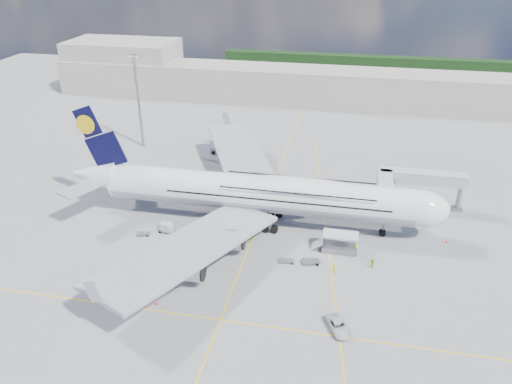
% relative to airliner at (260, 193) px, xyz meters
% --- Properties ---
extents(ground, '(300.00, 300.00, 0.00)m').
position_rel_airliner_xyz_m(ground, '(-0.26, -10.00, -6.87)').
color(ground, gray).
rests_on(ground, ground).
extents(taxi_line_main, '(0.25, 220.00, 0.01)m').
position_rel_airliner_xyz_m(taxi_line_main, '(-0.26, -10.00, -6.86)').
color(taxi_line_main, yellow).
rests_on(taxi_line_main, ground).
extents(taxi_line_cross, '(120.00, 0.25, 0.01)m').
position_rel_airliner_xyz_m(taxi_line_cross, '(-0.26, -30.00, -6.86)').
color(taxi_line_cross, yellow).
rests_on(taxi_line_cross, ground).
extents(taxi_line_diag, '(14.16, 99.06, 0.01)m').
position_rel_airliner_xyz_m(taxi_line_diag, '(13.74, -0.00, -6.86)').
color(taxi_line_diag, yellow).
rests_on(taxi_line_diag, ground).
extents(airliner, '(77.26, 79.15, 23.71)m').
position_rel_airliner_xyz_m(airliner, '(0.00, 0.00, 0.00)').
color(airliner, white).
rests_on(airliner, ground).
extents(jet_bridge, '(18.80, 12.10, 8.50)m').
position_rel_airliner_xyz_m(jet_bridge, '(29.55, 10.94, -0.02)').
color(jet_bridge, '#B7B7BC').
rests_on(jet_bridge, ground).
extents(cargo_loader, '(8.53, 3.20, 3.67)m').
position_rel_airliner_xyz_m(cargo_loader, '(16.56, -7.11, -5.62)').
color(cargo_loader, silver).
rests_on(cargo_loader, ground).
extents(light_mast, '(3.00, 0.70, 25.50)m').
position_rel_airliner_xyz_m(light_mast, '(-40.26, 35.00, 6.34)').
color(light_mast, gray).
rests_on(light_mast, ground).
extents(terminal, '(180.00, 16.00, 12.00)m').
position_rel_airliner_xyz_m(terminal, '(-0.26, 85.00, -0.87)').
color(terminal, '#B2AD9E').
rests_on(terminal, ground).
extents(hangar, '(40.00, 22.00, 18.00)m').
position_rel_airliner_xyz_m(hangar, '(-70.26, 90.00, 2.13)').
color(hangar, '#B2AD9E').
rests_on(hangar, ground).
extents(tree_line, '(160.00, 6.00, 8.00)m').
position_rel_airliner_xyz_m(tree_line, '(39.74, 130.00, -2.87)').
color(tree_line, '#193814').
rests_on(tree_line, ground).
extents(dolly_row_a, '(3.02, 2.32, 0.39)m').
position_rel_airliner_xyz_m(dolly_row_a, '(-17.42, -19.39, -6.56)').
color(dolly_row_a, gray).
rests_on(dolly_row_a, ground).
extents(dolly_row_b, '(2.89, 2.14, 0.38)m').
position_rel_airliner_xyz_m(dolly_row_b, '(-21.69, -9.27, -6.57)').
color(dolly_row_b, gray).
rests_on(dolly_row_b, ground).
extents(dolly_row_c, '(3.45, 2.06, 0.48)m').
position_rel_airliner_xyz_m(dolly_row_c, '(-8.76, -8.30, -6.49)').
color(dolly_row_c, gray).
rests_on(dolly_row_c, ground).
extents(dolly_back, '(3.50, 2.42, 2.01)m').
position_rel_airliner_xyz_m(dolly_back, '(-17.43, -7.34, -5.79)').
color(dolly_back, gray).
rests_on(dolly_back, ground).
extents(dolly_nose_far, '(2.96, 1.93, 0.40)m').
position_rel_airliner_xyz_m(dolly_nose_far, '(7.51, -12.79, -6.56)').
color(dolly_nose_far, gray).
rests_on(dolly_nose_far, ground).
extents(dolly_nose_near, '(3.62, 2.77, 0.47)m').
position_rel_airliner_xyz_m(dolly_nose_near, '(11.82, -12.24, -6.50)').
color(dolly_nose_near, gray).
rests_on(dolly_nose_near, ground).
extents(baggage_tug, '(3.03, 1.83, 1.77)m').
position_rel_airliner_xyz_m(baggage_tug, '(-10.89, -8.60, -6.09)').
color(baggage_tug, white).
rests_on(baggage_tug, ground).
extents(catering_truck_inner, '(7.57, 3.30, 4.42)m').
position_rel_airliner_xyz_m(catering_truck_inner, '(-12.46, 9.69, -4.78)').
color(catering_truck_inner, gray).
rests_on(catering_truck_inner, ground).
extents(catering_truck_outer, '(7.09, 3.96, 3.99)m').
position_rel_airliner_xyz_m(catering_truck_outer, '(-16.69, 33.41, -5.02)').
color(catering_truck_outer, gray).
rests_on(catering_truck_outer, ground).
extents(service_van, '(4.66, 6.02, 1.52)m').
position_rel_airliner_xyz_m(service_van, '(17.62, -28.63, -6.11)').
color(service_van, silver).
rests_on(service_van, ground).
extents(crew_nose, '(0.82, 0.64, 2.01)m').
position_rel_airliner_xyz_m(crew_nose, '(19.78, -7.03, -5.86)').
color(crew_nose, '#D4FB1A').
rests_on(crew_nose, ground).
extents(crew_loader, '(1.10, 1.16, 1.89)m').
position_rel_airliner_xyz_m(crew_loader, '(22.67, -11.60, -5.92)').
color(crew_loader, '#91E017').
rests_on(crew_loader, ground).
extents(crew_wing, '(0.76, 1.00, 1.58)m').
position_rel_airliner_xyz_m(crew_wing, '(-10.87, -18.30, -6.08)').
color(crew_wing, '#C9EB18').
rests_on(crew_wing, ground).
extents(crew_van, '(0.97, 0.98, 1.71)m').
position_rel_airliner_xyz_m(crew_van, '(16.15, -14.13, -6.01)').
color(crew_van, '#DCFF1A').
rests_on(crew_van, ground).
extents(crew_tug, '(1.21, 0.97, 1.64)m').
position_rel_airliner_xyz_m(crew_tug, '(-6.06, -14.36, -6.05)').
color(crew_tug, '#B7DB17').
rests_on(crew_tug, ground).
extents(cone_nose, '(0.46, 0.46, 0.58)m').
position_rel_airliner_xyz_m(cone_nose, '(36.86, -0.19, -6.59)').
color(cone_nose, red).
rests_on(cone_nose, ground).
extents(cone_wing_left_inner, '(0.40, 0.40, 0.50)m').
position_rel_airliner_xyz_m(cone_wing_left_inner, '(-10.73, 19.10, -6.63)').
color(cone_wing_left_inner, red).
rests_on(cone_wing_left_inner, ground).
extents(cone_wing_left_outer, '(0.48, 0.48, 0.61)m').
position_rel_airliner_xyz_m(cone_wing_left_outer, '(-15.72, 31.16, -6.57)').
color(cone_wing_left_outer, red).
rests_on(cone_wing_left_outer, ground).
extents(cone_wing_right_inner, '(0.49, 0.49, 0.62)m').
position_rel_airliner_xyz_m(cone_wing_right_inner, '(-12.87, -15.86, -6.57)').
color(cone_wing_right_inner, red).
rests_on(cone_wing_right_inner, ground).
extents(cone_wing_right_outer, '(0.45, 0.45, 0.57)m').
position_rel_airliner_xyz_m(cone_wing_right_outer, '(-11.36, -28.50, -6.59)').
color(cone_wing_right_outer, red).
rests_on(cone_wing_right_outer, ground).
extents(cone_tail, '(0.49, 0.49, 0.62)m').
position_rel_airliner_xyz_m(cone_tail, '(-34.25, 7.93, -6.57)').
color(cone_tail, red).
rests_on(cone_tail, ground).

